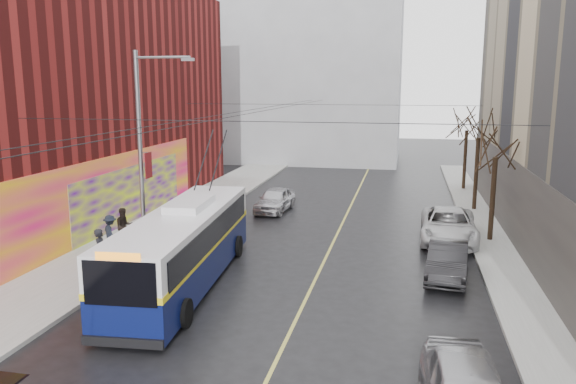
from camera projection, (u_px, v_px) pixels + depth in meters
name	position (u px, v px, depth m)	size (l,w,h in m)	color
sidewalk_left	(132.00, 243.00, 27.11)	(4.00, 60.00, 0.15)	gray
sidewalk_right	(503.00, 266.00, 23.64)	(2.00, 60.00, 0.15)	gray
lane_line	(332.00, 244.00, 27.10)	(0.12, 50.00, 0.01)	#BFB74C
building_left	(2.00, 96.00, 29.35)	(12.11, 36.00, 14.00)	#571211
building_far	(300.00, 70.00, 56.70)	(20.50, 12.10, 18.00)	gray
streetlight_pole	(144.00, 150.00, 23.91)	(2.65, 0.60, 9.00)	slate
catenary_wires	(254.00, 113.00, 27.49)	(18.00, 60.00, 0.22)	black
tree_near	(497.00, 141.00, 26.55)	(3.20, 3.20, 6.40)	black
tree_mid	(479.00, 125.00, 33.23)	(3.20, 3.20, 6.68)	black
tree_far	(467.00, 119.00, 39.97)	(3.20, 3.20, 6.57)	black
pigeons_flying	(230.00, 88.00, 23.41)	(4.16, 2.19, 2.89)	slate
trolleybus	(184.00, 246.00, 21.43)	(3.38, 11.77, 5.52)	#081041
parked_car_b	(448.00, 261.00, 22.30)	(1.51, 4.32, 1.42)	black
parked_car_c	(448.00, 226.00, 27.51)	(2.63, 5.71, 1.59)	#B9B9BB
following_car	(275.00, 200.00, 34.05)	(1.70, 4.23, 1.44)	#AEAEB3
pedestrian_a	(101.00, 252.00, 22.19)	(0.68, 0.45, 1.87)	black
pedestrian_b	(124.00, 227.00, 26.31)	(0.87, 0.67, 1.78)	black
pedestrian_c	(110.00, 233.00, 25.55)	(1.05, 0.60, 1.63)	black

